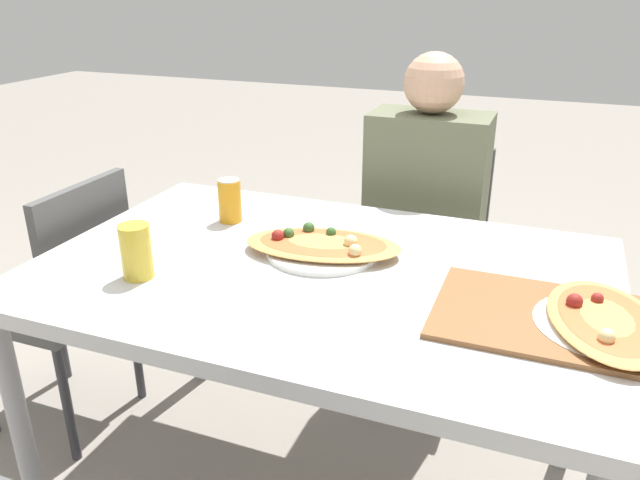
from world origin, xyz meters
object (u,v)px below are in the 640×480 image
object	(u,v)px
pizza_main	(323,246)
soda_can	(230,201)
person_seated	(425,206)
pizza_second	(605,322)
chair_side_left	(65,292)
dining_table	(322,291)
drink_glass	(136,251)
chair_far_seated	(427,250)

from	to	relation	value
pizza_main	soda_can	world-z (taller)	soda_can
person_seated	pizza_second	bearing A→B (deg)	125.00
chair_side_left	pizza_main	size ratio (longest dim) A/B	1.98
person_seated	dining_table	bearing A→B (deg)	80.77
dining_table	soda_can	world-z (taller)	soda_can
soda_can	pizza_second	world-z (taller)	soda_can
chair_side_left	soda_can	world-z (taller)	soda_can
dining_table	drink_glass	bearing A→B (deg)	-151.59
chair_far_seated	chair_side_left	bearing A→B (deg)	36.38
chair_side_left	pizza_second	world-z (taller)	chair_side_left
chair_far_seated	pizza_main	distance (m)	0.77
person_seated	pizza_main	size ratio (longest dim) A/B	2.77
pizza_second	drink_glass	bearing A→B (deg)	-172.56
dining_table	chair_side_left	bearing A→B (deg)	176.72
dining_table	chair_far_seated	xyz separation A→B (m)	(0.11, 0.79, -0.20)
chair_side_left	pizza_second	xyz separation A→B (m)	(1.53, -0.13, 0.28)
person_seated	drink_glass	distance (m)	1.02
soda_can	pizza_second	distance (m)	1.03
dining_table	person_seated	distance (m)	0.69
dining_table	person_seated	size ratio (longest dim) A/B	1.16
chair_far_seated	pizza_second	size ratio (longest dim) A/B	2.19
pizza_second	person_seated	bearing A→B (deg)	125.00
chair_far_seated	person_seated	world-z (taller)	person_seated
dining_table	pizza_second	world-z (taller)	pizza_second
chair_side_left	person_seated	bearing A→B (deg)	-57.93
dining_table	chair_far_seated	distance (m)	0.82
pizza_main	soda_can	size ratio (longest dim) A/B	3.46
chair_side_left	drink_glass	bearing A→B (deg)	-117.09
pizza_second	chair_side_left	bearing A→B (deg)	175.30
dining_table	chair_side_left	world-z (taller)	chair_side_left
soda_can	drink_glass	bearing A→B (deg)	-93.40
chair_side_left	person_seated	xyz separation A→B (m)	(1.00, 0.63, 0.21)
soda_can	drink_glass	size ratio (longest dim) A/B	0.95
chair_far_seated	drink_glass	bearing A→B (deg)	63.60
person_seated	drink_glass	size ratio (longest dim) A/B	9.16
pizza_main	dining_table	bearing A→B (deg)	-70.53
pizza_second	dining_table	bearing A→B (deg)	173.33
drink_glass	pizza_main	bearing A→B (deg)	38.88
dining_table	pizza_main	xyz separation A→B (m)	(-0.03, 0.08, 0.09)
chair_side_left	pizza_main	xyz separation A→B (m)	(0.86, 0.03, 0.28)
chair_side_left	pizza_main	world-z (taller)	chair_side_left
person_seated	pizza_main	world-z (taller)	person_seated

